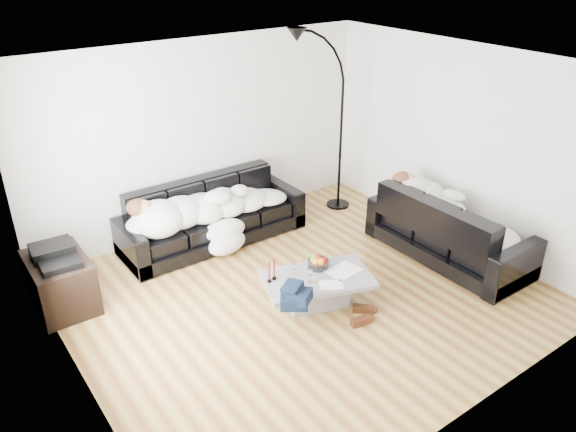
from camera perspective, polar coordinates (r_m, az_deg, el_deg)
ground at (r=6.56m, az=1.55°, el=-8.01°), size 5.00×5.00×0.00m
wall_back at (r=7.70m, az=-8.64°, el=7.96°), size 5.00×0.02×2.60m
wall_left at (r=4.97m, az=-21.90°, el=-4.74°), size 0.02×4.50×2.60m
wall_right at (r=7.60m, az=16.94°, el=6.85°), size 0.02×4.50×2.60m
ceiling at (r=5.51m, az=1.90°, el=14.83°), size 5.00×5.00×0.00m
sofa_back at (r=7.54m, az=-7.68°, el=0.24°), size 2.48×0.86×0.81m
sofa_right at (r=7.38m, az=16.12°, el=-1.07°), size 0.90×2.10×0.85m
sleeper_back at (r=7.40m, az=-7.60°, el=1.66°), size 2.10×0.73×0.42m
sleeper_right at (r=7.29m, az=16.33°, el=0.43°), size 0.76×1.80×0.44m
teal_cushion at (r=7.58m, az=12.34°, el=2.62°), size 0.42×0.38×0.20m
coffee_table at (r=6.33m, az=2.96°, el=-7.52°), size 1.36×1.04×0.35m
fruit_bowl at (r=6.37m, az=3.12°, el=-4.65°), size 0.30×0.30×0.15m
wine_glass_a at (r=6.16m, az=0.53°, el=-5.64°), size 0.08×0.08×0.18m
wine_glass_b at (r=6.03m, az=0.65°, el=-6.49°), size 0.09×0.09×0.16m
wine_glass_c at (r=6.10m, az=2.25°, el=-6.13°), size 0.07×0.07×0.16m
candle_left at (r=6.08m, az=-1.93°, el=-5.71°), size 0.05×0.05×0.25m
candle_right at (r=6.13m, az=-1.42°, el=-5.43°), size 0.05×0.05×0.25m
newspaper_a at (r=6.36m, az=5.66°, el=-5.51°), size 0.39×0.32×0.01m
newspaper_b at (r=6.11m, az=4.42°, el=-6.97°), size 0.31×0.29×0.01m
navy_jacket at (r=5.73m, az=0.98°, el=-7.42°), size 0.46×0.44×0.18m
shoes at (r=6.22m, az=7.53°, el=-9.94°), size 0.47×0.41×0.09m
av_cabinet at (r=6.71m, az=-22.07°, el=-6.26°), size 0.61×0.88×0.60m
stereo at (r=6.54m, az=-22.61°, el=-3.57°), size 0.46×0.36×0.13m
floor_lamp at (r=8.24m, az=5.41°, el=8.55°), size 0.92×0.56×2.37m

